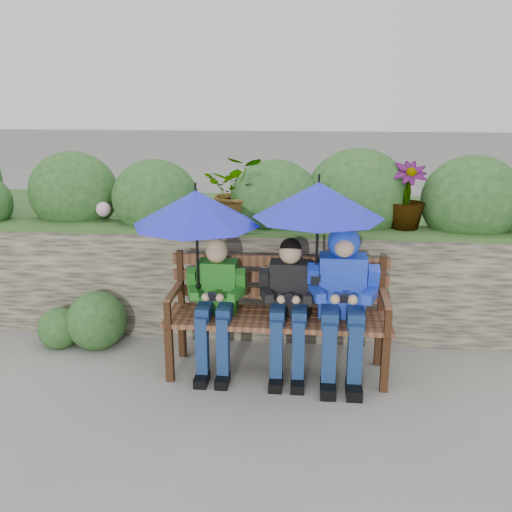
# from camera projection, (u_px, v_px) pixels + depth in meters

# --- Properties ---
(ground) EXTENTS (60.00, 60.00, 0.00)m
(ground) POSITION_uv_depth(u_px,v_px,m) (255.00, 369.00, 4.72)
(ground) COLOR gray
(ground) RESTS_ON ground
(garden_backdrop) EXTENTS (8.00, 2.87, 1.85)m
(garden_backdrop) POSITION_uv_depth(u_px,v_px,m) (272.00, 244.00, 6.06)
(garden_backdrop) COLOR #34322D
(garden_backdrop) RESTS_ON ground
(park_bench) EXTENTS (1.79, 0.52, 0.94)m
(park_bench) POSITION_uv_depth(u_px,v_px,m) (278.00, 307.00, 4.61)
(park_bench) COLOR #321C0E
(park_bench) RESTS_ON ground
(boy_left) EXTENTS (0.47, 0.54, 1.10)m
(boy_left) POSITION_uv_depth(u_px,v_px,m) (216.00, 298.00, 4.55)
(boy_left) COLOR #1B6B18
(boy_left) RESTS_ON ground
(boy_middle) EXTENTS (0.48, 0.55, 1.12)m
(boy_middle) POSITION_uv_depth(u_px,v_px,m) (289.00, 300.00, 4.49)
(boy_middle) COLOR black
(boy_middle) RESTS_ON ground
(boy_right) EXTENTS (0.55, 0.67, 1.21)m
(boy_right) POSITION_uv_depth(u_px,v_px,m) (343.00, 291.00, 4.43)
(boy_right) COLOR #103EBA
(boy_right) RESTS_ON ground
(umbrella_left) EXTENTS (1.00, 1.00, 0.85)m
(umbrella_left) POSITION_uv_depth(u_px,v_px,m) (196.00, 208.00, 4.35)
(umbrella_left) COLOR #181DCD
(umbrella_left) RESTS_ON ground
(umbrella_right) EXTENTS (1.00, 1.00, 0.90)m
(umbrella_right) POSITION_uv_depth(u_px,v_px,m) (318.00, 200.00, 4.27)
(umbrella_right) COLOR #181DCD
(umbrella_right) RESTS_ON ground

